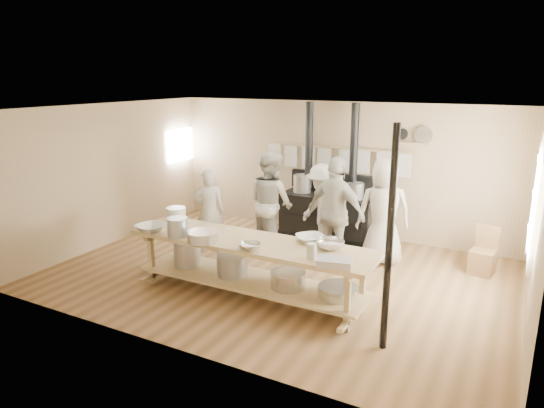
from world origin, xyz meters
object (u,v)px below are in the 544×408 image
(stove, at_px, (328,211))
(cook_center, at_px, (384,212))
(prep_table, at_px, (249,262))
(cook_right, at_px, (336,213))
(cook_far_left, at_px, (209,211))
(chair, at_px, (483,260))
(roasting_pan, at_px, (334,262))
(cook_by_window, at_px, (323,211))
(cook_left, at_px, (271,203))

(stove, relative_size, cook_center, 1.45)
(prep_table, distance_m, cook_right, 1.82)
(cook_center, bearing_deg, prep_table, 35.82)
(cook_far_left, bearing_deg, prep_table, 111.38)
(prep_table, bearing_deg, chair, 40.72)
(stove, height_order, prep_table, stove)
(cook_right, height_order, chair, cook_right)
(cook_far_left, height_order, cook_center, cook_center)
(cook_right, xyz_separation_m, roasting_pan, (0.72, -1.98, -0.02))
(cook_center, distance_m, cook_right, 0.82)
(chair, bearing_deg, cook_center, -159.05)
(prep_table, relative_size, chair, 4.67)
(roasting_pan, bearing_deg, stove, 112.45)
(cook_by_window, relative_size, chair, 2.12)
(cook_left, xyz_separation_m, chair, (3.43, 0.75, -0.69))
(prep_table, distance_m, cook_center, 2.54)
(prep_table, bearing_deg, cook_left, 108.34)
(stove, xyz_separation_m, cook_by_window, (0.29, -1.03, 0.30))
(stove, bearing_deg, chair, -10.94)
(cook_left, height_order, cook_by_window, cook_left)
(prep_table, bearing_deg, cook_right, 68.09)
(cook_far_left, height_order, cook_right, cook_right)
(cook_far_left, bearing_deg, cook_left, 175.85)
(stove, height_order, roasting_pan, stove)
(cook_far_left, distance_m, cook_left, 1.10)
(prep_table, bearing_deg, stove, 89.96)
(chair, relative_size, roasting_pan, 1.87)
(cook_far_left, bearing_deg, cook_right, 160.51)
(prep_table, relative_size, cook_left, 1.96)
(cook_left, bearing_deg, stove, -87.36)
(cook_center, bearing_deg, stove, -56.47)
(cook_center, height_order, cook_by_window, cook_center)
(cook_left, distance_m, roasting_pan, 2.83)
(cook_right, bearing_deg, cook_far_left, 25.87)
(cook_center, relative_size, cook_by_window, 1.10)
(cook_center, bearing_deg, cook_far_left, -5.30)
(cook_center, height_order, cook_right, cook_right)
(prep_table, height_order, cook_right, cook_right)
(cook_center, xyz_separation_m, chair, (1.55, 0.32, -0.67))
(cook_far_left, height_order, cook_by_window, cook_by_window)
(prep_table, height_order, chair, prep_table)
(prep_table, relative_size, roasting_pan, 8.74)
(stove, relative_size, prep_table, 0.72)
(cook_center, bearing_deg, roasting_pan, 68.96)
(cook_by_window, bearing_deg, cook_center, 42.14)
(cook_by_window, xyz_separation_m, roasting_pan, (1.09, -2.32, 0.08))
(cook_left, relative_size, roasting_pan, 4.46)
(cook_left, bearing_deg, roasting_pan, 160.01)
(cook_center, distance_m, cook_by_window, 1.03)
(cook_right, bearing_deg, cook_center, -126.86)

